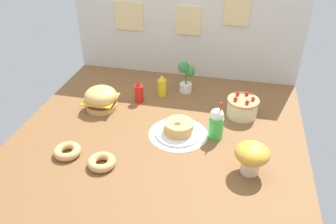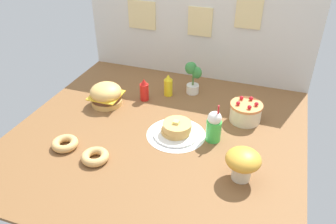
% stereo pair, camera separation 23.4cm
% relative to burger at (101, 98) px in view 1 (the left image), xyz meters
% --- Properties ---
extents(ground_plane, '(1.95, 1.89, 0.02)m').
position_rel_burger_xyz_m(ground_plane, '(0.51, -0.22, -0.09)').
color(ground_plane, brown).
extents(back_wall, '(1.95, 0.04, 0.84)m').
position_rel_burger_xyz_m(back_wall, '(0.51, 0.72, 0.34)').
color(back_wall, beige).
rests_on(back_wall, ground_plane).
extents(doily_mat, '(0.40, 0.40, 0.00)m').
position_rel_burger_xyz_m(doily_mat, '(0.64, -0.20, -0.08)').
color(doily_mat, white).
rests_on(doily_mat, ground_plane).
extents(burger, '(0.24, 0.24, 0.18)m').
position_rel_burger_xyz_m(burger, '(0.00, 0.00, 0.00)').
color(burger, '#DBA859').
rests_on(burger, ground_plane).
extents(pancake_stack, '(0.31, 0.31, 0.11)m').
position_rel_burger_xyz_m(pancake_stack, '(0.64, -0.20, -0.04)').
color(pancake_stack, white).
rests_on(pancake_stack, doily_mat).
extents(layer_cake, '(0.23, 0.23, 0.17)m').
position_rel_burger_xyz_m(layer_cake, '(1.05, 0.13, -0.01)').
color(layer_cake, beige).
rests_on(layer_cake, ground_plane).
extents(ketchup_bottle, '(0.07, 0.07, 0.18)m').
position_rel_burger_xyz_m(ketchup_bottle, '(0.25, 0.16, 0.00)').
color(ketchup_bottle, red).
rests_on(ketchup_bottle, ground_plane).
extents(mustard_bottle, '(0.07, 0.07, 0.18)m').
position_rel_burger_xyz_m(mustard_bottle, '(0.40, 0.29, 0.00)').
color(mustard_bottle, yellow).
rests_on(mustard_bottle, ground_plane).
extents(cream_soda_cup, '(0.10, 0.10, 0.28)m').
position_rel_burger_xyz_m(cream_soda_cup, '(0.88, -0.18, 0.02)').
color(cream_soda_cup, green).
rests_on(cream_soda_cup, ground_plane).
extents(donut_pink_glaze, '(0.17, 0.17, 0.05)m').
position_rel_burger_xyz_m(donut_pink_glaze, '(0.00, -0.57, -0.06)').
color(donut_pink_glaze, tan).
rests_on(donut_pink_glaze, ground_plane).
extents(donut_chocolate, '(0.17, 0.17, 0.05)m').
position_rel_burger_xyz_m(donut_chocolate, '(0.25, -0.62, -0.06)').
color(donut_chocolate, tan).
rests_on(donut_chocolate, ground_plane).
extents(potted_plant, '(0.13, 0.10, 0.28)m').
position_rel_burger_xyz_m(potted_plant, '(0.58, 0.39, 0.07)').
color(potted_plant, white).
rests_on(potted_plant, ground_plane).
extents(mushroom_stool, '(0.20, 0.20, 0.19)m').
position_rel_burger_xyz_m(mushroom_stool, '(1.12, -0.48, 0.04)').
color(mushroom_stool, beige).
rests_on(mushroom_stool, ground_plane).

